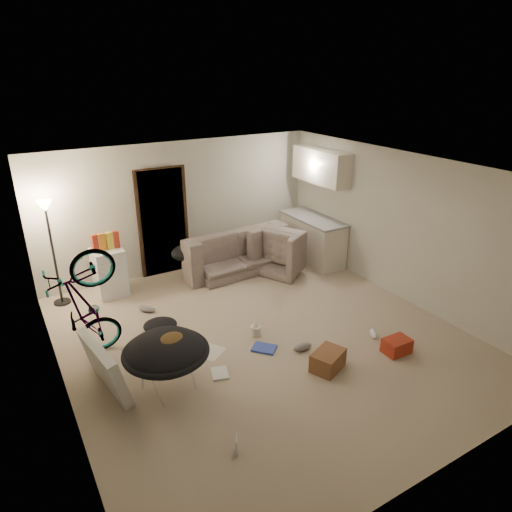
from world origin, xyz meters
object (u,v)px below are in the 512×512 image
saucer_chair (166,358)px  drink_case_a (328,360)px  juicer (256,330)px  drink_case_b (397,346)px  sofa (231,254)px  armchair (286,253)px  tv_box (104,367)px  floor_lamp (49,231)px  mini_fridge (109,272)px  bicycle (89,330)px  kitchen_counter (312,240)px

saucer_chair → drink_case_a: (1.98, -0.70, -0.32)m
juicer → drink_case_b: bearing=-43.0°
sofa → armchair: armchair is taller
saucer_chair → tv_box: bearing=150.7°
floor_lamp → juicer: size_ratio=8.06×
saucer_chair → drink_case_a: 2.12m
drink_case_b → juicer: (-1.49, 1.39, -0.01)m
drink_case_b → mini_fridge: bearing=129.6°
bicycle → armchair: bearing=-70.7°
bicycle → juicer: bicycle is taller
mini_fridge → juicer: bearing=-61.5°
kitchen_counter → saucer_chair: bearing=-149.2°
sofa → kitchen_counter: bearing=161.7°
armchair → juicer: size_ratio=4.43×
mini_fridge → tv_box: mini_fridge is taller
kitchen_counter → tv_box: 5.15m
sofa → mini_fridge: mini_fridge is taller
kitchen_counter → bicycle: (-4.73, -1.24, 0.00)m
kitchen_counter → sofa: size_ratio=0.69×
kitchen_counter → drink_case_a: size_ratio=3.30×
floor_lamp → sofa: 3.33m
armchair → saucer_chair: size_ratio=0.93×
floor_lamp → drink_case_a: (2.75, -3.76, -1.18)m
drink_case_a → bicycle: bearing=121.8°
mini_fridge → saucer_chair: bearing=-94.0°
armchair → kitchen_counter: bearing=-110.1°
mini_fridge → drink_case_b: bearing=-55.1°
sofa → mini_fridge: (-2.35, 0.10, 0.11)m
bicycle → juicer: 2.36m
kitchen_counter → bicycle: 4.89m
floor_lamp → mini_fridge: bearing=-6.9°
armchair → tv_box: size_ratio=0.97×
armchair → drink_case_a: size_ratio=2.19×
floor_lamp → drink_case_a: size_ratio=3.98×
drink_case_b → saucer_chair: bearing=165.4°
bicycle → saucer_chair: (0.67, -1.18, 0.01)m
armchair → drink_case_b: (-0.29, -3.24, -0.22)m
tv_box → drink_case_b: size_ratio=2.79×
sofa → tv_box: (-3.07, -2.49, 0.02)m
floor_lamp → tv_box: size_ratio=1.76×
sofa → saucer_chair: 3.74m
floor_lamp → bicycle: floor_lamp is taller
floor_lamp → saucer_chair: floor_lamp is taller
mini_fridge → drink_case_b: size_ratio=2.30×
armchair → drink_case_a: bearing=129.4°
juicer → saucer_chair: bearing=-162.5°
tv_box → kitchen_counter: bearing=15.1°
bicycle → drink_case_a: bearing=-122.1°
bicycle → mini_fridge: bearing=-18.8°
tv_box → saucer_chair: bearing=-37.5°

